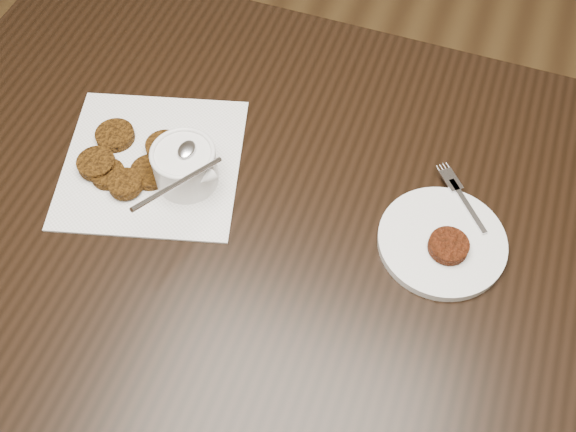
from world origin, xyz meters
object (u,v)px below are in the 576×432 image
object	(u,v)px
napkin	(152,163)
sauce_ramekin	(182,152)
plate_with_patty	(443,239)
table	(299,322)

from	to	relation	value
napkin	sauce_ramekin	distance (m)	0.10
napkin	plate_with_patty	world-z (taller)	plate_with_patty
table	sauce_ramekin	xyz separation A→B (m)	(-0.19, 0.01, 0.44)
table	napkin	size ratio (longest dim) A/B	4.89
sauce_ramekin	plate_with_patty	size ratio (longest dim) A/B	0.72
table	plate_with_patty	xyz separation A→B (m)	(0.20, 0.03, 0.39)
sauce_ramekin	table	bearing A→B (deg)	-1.79
table	plate_with_patty	world-z (taller)	plate_with_patty
table	napkin	world-z (taller)	napkin
table	sauce_ramekin	world-z (taller)	sauce_ramekin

